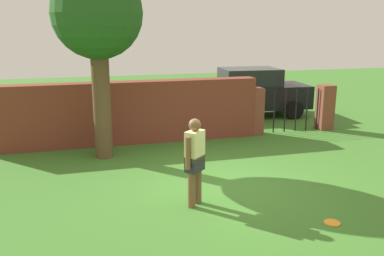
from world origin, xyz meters
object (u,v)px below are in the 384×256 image
tree (97,18)px  frisbee_orange (332,223)px  car (249,92)px  person (195,158)px

tree → frisbee_orange: 6.70m
tree → frisbee_orange: (3.41, -4.69, -3.36)m
tree → car: (5.39, 3.59, -2.50)m
tree → person: tree is taller
person → car: car is taller
person → frisbee_orange: bearing=-76.1°
person → frisbee_orange: (2.01, -1.31, -0.89)m
tree → person: (1.40, -3.37, -2.47)m
person → car: bearing=17.3°
car → frisbee_orange: (-1.98, -8.28, -0.85)m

